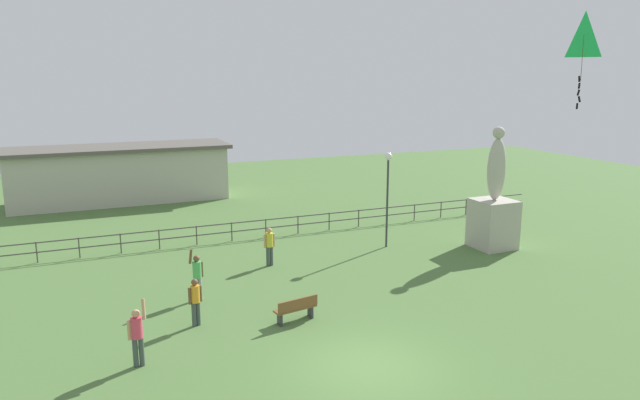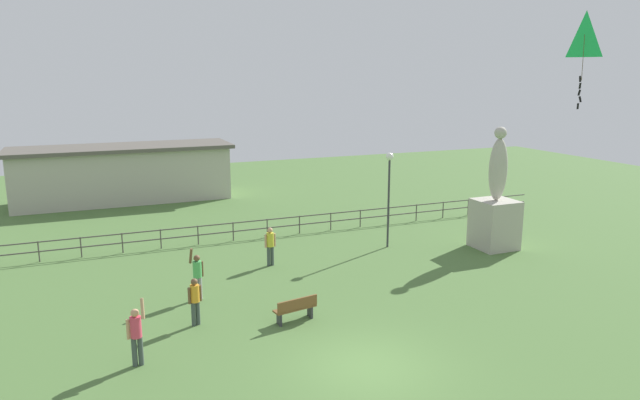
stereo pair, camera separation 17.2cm
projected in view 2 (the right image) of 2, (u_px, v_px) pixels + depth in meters
ground_plane at (367, 367)px, 16.38m from camera, size 80.00×80.00×0.00m
statue_monument at (495, 211)px, 27.35m from camera, size 1.80×1.80×5.80m
lamppost at (389, 179)px, 27.14m from camera, size 0.36×0.36×4.58m
park_bench at (296, 308)px, 19.31m from camera, size 1.55×0.67×0.85m
person_0 at (136, 332)px, 16.25m from camera, size 0.52×0.34×2.01m
person_1 at (197, 273)px, 21.12m from camera, size 0.54×0.32×2.00m
person_2 at (195, 299)px, 18.93m from camera, size 0.47×0.30×1.62m
person_3 at (270, 244)px, 24.92m from camera, size 0.51×0.32×1.70m
kite_3 at (584, 38)px, 18.45m from camera, size 0.83×0.89×3.10m
waterfront_railing at (233, 228)px, 28.77m from camera, size 36.03×0.06×0.95m
pavilion_building at (123, 173)px, 37.74m from camera, size 13.90×4.57×3.64m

